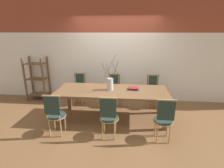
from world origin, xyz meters
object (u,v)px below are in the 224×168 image
(vase_centerpiece, at_px, (110,84))
(book_stack, at_px, (133,88))
(chair_near_center, at_px, (164,118))
(chair_far_center, at_px, (153,90))
(shelving_rack, at_px, (37,79))
(dining_table, at_px, (112,93))

(vase_centerpiece, distance_m, book_stack, 0.57)
(vase_centerpiece, bearing_deg, book_stack, 9.12)
(vase_centerpiece, bearing_deg, chair_near_center, -36.74)
(chair_near_center, bearing_deg, chair_far_center, 90.37)
(chair_far_center, relative_size, book_stack, 3.33)
(book_stack, relative_size, shelving_rack, 0.21)
(chair_near_center, height_order, vase_centerpiece, vase_centerpiece)
(book_stack, bearing_deg, chair_near_center, -58.40)
(book_stack, xyz_separation_m, shelving_rack, (-2.93, 0.96, -0.11))
(vase_centerpiece, relative_size, shelving_rack, 0.61)
(chair_near_center, relative_size, book_stack, 3.33)
(chair_far_center, height_order, shelving_rack, shelving_rack)
(dining_table, relative_size, chair_near_center, 2.85)
(chair_far_center, relative_size, shelving_rack, 0.69)
(chair_near_center, height_order, shelving_rack, shelving_rack)
(chair_near_center, distance_m, vase_centerpiece, 1.45)
(chair_far_center, bearing_deg, shelving_rack, -3.90)
(dining_table, distance_m, vase_centerpiece, 0.24)
(dining_table, xyz_separation_m, book_stack, (0.50, 0.10, 0.11))
(book_stack, distance_m, shelving_rack, 3.08)
(dining_table, bearing_deg, book_stack, 11.64)
(dining_table, xyz_separation_m, shelving_rack, (-2.42, 1.06, 0.00))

